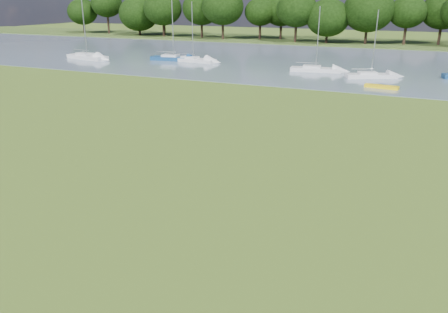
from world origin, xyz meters
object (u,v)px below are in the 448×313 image
at_px(sailboat_2, 193,59).
at_px(sailboat_6, 371,74).
at_px(kayak, 381,87).
at_px(sailboat_1, 173,57).
at_px(sailboat_5, 87,55).
at_px(sailboat_7, 315,68).

bearing_deg(sailboat_2, sailboat_6, -4.64).
bearing_deg(kayak, sailboat_1, 170.69).
distance_m(sailboat_1, sailboat_2, 3.03).
height_order(sailboat_1, sailboat_2, sailboat_1).
bearing_deg(sailboat_5, sailboat_6, 10.89).
xyz_separation_m(sailboat_5, sailboat_6, (38.85, -0.18, -0.11)).
height_order(sailboat_1, sailboat_7, sailboat_1).
bearing_deg(sailboat_2, kayak, -16.06).
bearing_deg(sailboat_1, sailboat_6, -14.53).
relative_size(sailboat_5, sailboat_7, 1.24).
bearing_deg(sailboat_1, sailboat_2, -7.04).
xyz_separation_m(sailboat_6, sailboat_7, (-6.49, 1.93, 0.01)).
height_order(sailboat_6, sailboat_7, sailboat_7).
relative_size(kayak, sailboat_7, 0.43).
distance_m(sailboat_1, sailboat_7, 20.35).
height_order(kayak, sailboat_6, sailboat_6).
distance_m(sailboat_1, sailboat_5, 12.61).
bearing_deg(sailboat_1, sailboat_7, -11.68).
bearing_deg(kayak, sailboat_7, 145.94).
relative_size(kayak, sailboat_1, 0.39).
relative_size(sailboat_2, sailboat_5, 0.85).
xyz_separation_m(kayak, sailboat_5, (-40.48, 5.86, 0.35)).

